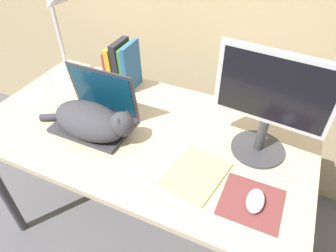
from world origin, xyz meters
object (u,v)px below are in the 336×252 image
Objects in this scene: laptop at (97,115)px; notepad at (196,173)px; computer_mouse at (255,201)px; desk_lamp at (56,18)px; cd_disc at (31,96)px; cat at (92,121)px; book_row at (122,66)px; external_monitor at (270,103)px.

notepad is at bearing -10.83° from laptop.
computer_mouse reaches higher than notepad.
desk_lamp is 0.99m from notepad.
computer_mouse is at bearing -20.20° from desk_lamp.
cd_disc is (-0.42, 0.04, -0.05)m from laptop.
book_row is at bearing 102.10° from cat.
laptop is 1.23× the size of notepad.
desk_lamp is (-0.39, 0.32, 0.26)m from cat.
desk_lamp reaches higher than computer_mouse.
laptop is at bearing 169.21° from computer_mouse.
book_row reaches higher than notepad.
cat is at bearing -77.90° from book_row.
desk_lamp is (-0.36, 0.26, 0.28)m from laptop.
laptop is 0.76× the size of external_monitor.
laptop is at bearing 111.98° from cat.
laptop is 2.72× the size of cd_disc.
book_row is at bearing 149.76° from computer_mouse.
cat is 0.97× the size of desk_lamp.
external_monitor is at bearing 15.92° from cat.
laptop is at bearing -79.92° from book_row.
cd_disc is at bearing -105.61° from desk_lamp.
book_row is 0.51× the size of desk_lamp.
external_monitor is at bearing -7.45° from desk_lamp.
notepad reaches higher than cd_disc.
external_monitor is 0.34m from computer_mouse.
external_monitor is 0.89× the size of desk_lamp.
notepad is at bearing -128.99° from external_monitor.
laptop is 0.51m from notepad.
cat is 1.09× the size of external_monitor.
computer_mouse is at bearing -8.57° from cd_disc.
desk_lamp reaches higher than cd_disc.
cd_disc is (-1.10, -0.09, -0.23)m from external_monitor.
cd_disc is at bearing 167.89° from cat.
external_monitor is at bearing -14.61° from book_row.
book_row is at bearing 37.41° from cd_disc.
cat is 0.70m from external_monitor.
notepad is 0.93m from cd_disc.
computer_mouse is (0.70, -0.08, -0.05)m from cat.
computer_mouse is 0.42× the size of book_row.
computer_mouse is at bearing -6.25° from cat.
computer_mouse is 1.16m from cd_disc.
laptop reaches higher than book_row.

